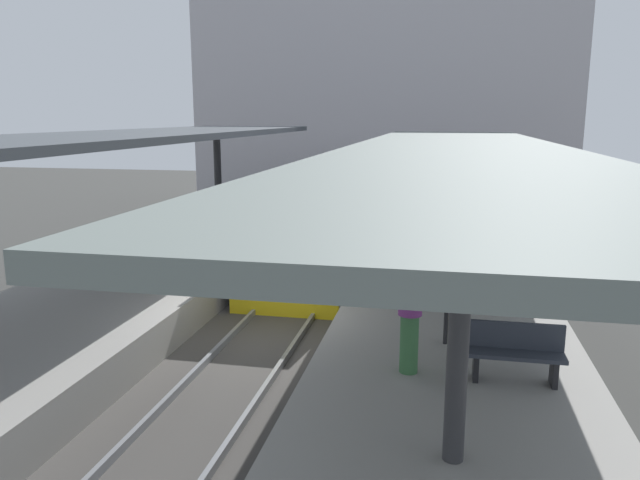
{
  "coord_description": "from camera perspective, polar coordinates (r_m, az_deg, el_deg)",
  "views": [
    {
      "loc": [
        3.57,
        -11.33,
        4.83
      ],
      "look_at": [
        0.28,
        4.71,
        1.47
      ],
      "focal_mm": 33.94,
      "sensor_mm": 36.0,
      "label": 1
    }
  ],
  "objects": [
    {
      "name": "passenger_near_bench",
      "position": [
        17.22,
        8.7,
        1.74
      ],
      "size": [
        0.36,
        0.36,
        1.77
      ],
      "color": "#386B3D",
      "rests_on": "platform_right"
    },
    {
      "name": "rail_far_side",
      "position": [
        12.54,
        -2.41,
        -9.75
      ],
      "size": [
        0.08,
        28.0,
        0.14
      ],
      "primitive_type": "cube",
      "color": "slate",
      "rests_on": "track_ballast"
    },
    {
      "name": "station_building_backdrop",
      "position": [
        31.49,
        6.05,
        12.75
      ],
      "size": [
        18.0,
        6.0,
        11.0
      ],
      "primitive_type": "cube",
      "color": "#B7B2B7",
      "rests_on": "ground_plane"
    },
    {
      "name": "rail_near_side",
      "position": [
        12.94,
        -8.69,
        -9.18
      ],
      "size": [
        0.08,
        28.0,
        0.14
      ],
      "primitive_type": "cube",
      "color": "slate",
      "rests_on": "track_ballast"
    },
    {
      "name": "platform_left",
      "position": [
        14.19,
        -20.56,
        -6.95
      ],
      "size": [
        4.4,
        28.0,
        1.0
      ],
      "primitive_type": "cube",
      "color": "gray",
      "rests_on": "ground_plane"
    },
    {
      "name": "platform_bench",
      "position": [
        9.45,
        17.9,
        -9.89
      ],
      "size": [
        1.4,
        0.41,
        0.86
      ],
      "color": "black",
      "rests_on": "platform_right"
    },
    {
      "name": "ground_plane",
      "position": [
        12.82,
        -5.58,
        -10.6
      ],
      "size": [
        80.0,
        80.0,
        0.0
      ],
      "primitive_type": "plane",
      "color": "#383835"
    },
    {
      "name": "track_ballast",
      "position": [
        12.78,
        -5.59,
        -10.19
      ],
      "size": [
        3.2,
        28.0,
        0.2
      ],
      "primitive_type": "cube",
      "color": "#423F3D",
      "rests_on": "ground_plane"
    },
    {
      "name": "canopy_right",
      "position": [
        12.75,
        12.73,
        8.23
      ],
      "size": [
        4.18,
        21.0,
        3.27
      ],
      "color": "#333335",
      "rests_on": "platform_right"
    },
    {
      "name": "canopy_left",
      "position": [
        14.72,
        -18.73,
        9.01
      ],
      "size": [
        4.18,
        21.0,
        3.45
      ],
      "color": "#333335",
      "rests_on": "platform_left"
    },
    {
      "name": "platform_sign",
      "position": [
        10.29,
        12.08,
        -1.07
      ],
      "size": [
        0.9,
        0.08,
        2.21
      ],
      "color": "#262628",
      "rests_on": "platform_right"
    },
    {
      "name": "passenger_mid_platform",
      "position": [
        9.22,
        8.48,
        -6.8
      ],
      "size": [
        0.36,
        0.36,
        1.81
      ],
      "color": "#386B3D",
      "rests_on": "platform_right"
    },
    {
      "name": "platform_right",
      "position": [
        12.13,
        12.06,
        -9.6
      ],
      "size": [
        4.4,
        28.0,
        1.0
      ],
      "primitive_type": "cube",
      "color": "gray",
      "rests_on": "ground_plane"
    },
    {
      "name": "commuter_train",
      "position": [
        18.88,
        0.52,
        2.13
      ],
      "size": [
        2.78,
        10.34,
        3.1
      ],
      "color": "#ADADB2",
      "rests_on": "track_ballast"
    }
  ]
}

